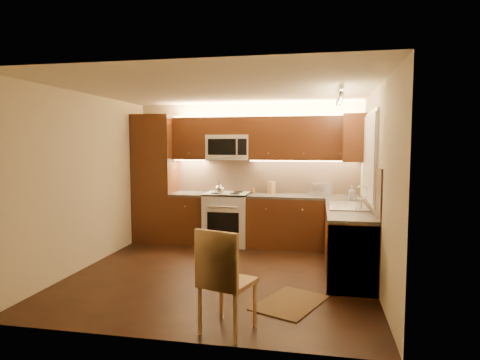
% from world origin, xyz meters
% --- Properties ---
extents(floor, '(4.00, 4.00, 0.01)m').
position_xyz_m(floor, '(0.00, 0.00, 0.00)').
color(floor, black).
rests_on(floor, ground).
extents(ceiling, '(4.00, 4.00, 0.01)m').
position_xyz_m(ceiling, '(0.00, 0.00, 2.50)').
color(ceiling, beige).
rests_on(ceiling, ground).
extents(wall_back, '(4.00, 0.01, 2.50)m').
position_xyz_m(wall_back, '(0.00, 2.00, 1.25)').
color(wall_back, '#C5B690').
rests_on(wall_back, ground).
extents(wall_front, '(4.00, 0.01, 2.50)m').
position_xyz_m(wall_front, '(0.00, -2.00, 1.25)').
color(wall_front, '#C5B690').
rests_on(wall_front, ground).
extents(wall_left, '(0.01, 4.00, 2.50)m').
position_xyz_m(wall_left, '(-2.00, 0.00, 1.25)').
color(wall_left, '#C5B690').
rests_on(wall_left, ground).
extents(wall_right, '(0.01, 4.00, 2.50)m').
position_xyz_m(wall_right, '(2.00, 0.00, 1.25)').
color(wall_right, '#C5B690').
rests_on(wall_right, ground).
extents(pantry, '(0.70, 0.60, 2.30)m').
position_xyz_m(pantry, '(-1.65, 1.70, 1.15)').
color(pantry, '#4B2810').
rests_on(pantry, floor).
extents(base_cab_back_left, '(0.62, 0.60, 0.86)m').
position_xyz_m(base_cab_back_left, '(-0.99, 1.70, 0.43)').
color(base_cab_back_left, '#4B2810').
rests_on(base_cab_back_left, floor).
extents(counter_back_left, '(0.62, 0.60, 0.04)m').
position_xyz_m(counter_back_left, '(-0.99, 1.70, 0.88)').
color(counter_back_left, '#353230').
rests_on(counter_back_left, base_cab_back_left).
extents(base_cab_back_right, '(1.92, 0.60, 0.86)m').
position_xyz_m(base_cab_back_right, '(1.04, 1.70, 0.43)').
color(base_cab_back_right, '#4B2810').
rests_on(base_cab_back_right, floor).
extents(counter_back_right, '(1.92, 0.60, 0.04)m').
position_xyz_m(counter_back_right, '(1.04, 1.70, 0.88)').
color(counter_back_right, '#353230').
rests_on(counter_back_right, base_cab_back_right).
extents(base_cab_right, '(0.60, 2.00, 0.86)m').
position_xyz_m(base_cab_right, '(1.70, 0.40, 0.43)').
color(base_cab_right, '#4B2810').
rests_on(base_cab_right, floor).
extents(counter_right, '(0.60, 2.00, 0.04)m').
position_xyz_m(counter_right, '(1.70, 0.40, 0.88)').
color(counter_right, '#353230').
rests_on(counter_right, base_cab_right).
extents(dishwasher, '(0.58, 0.60, 0.84)m').
position_xyz_m(dishwasher, '(1.70, -0.30, 0.43)').
color(dishwasher, silver).
rests_on(dishwasher, floor).
extents(backsplash_back, '(3.30, 0.02, 0.60)m').
position_xyz_m(backsplash_back, '(0.35, 1.99, 1.20)').
color(backsplash_back, tan).
rests_on(backsplash_back, wall_back).
extents(backsplash_right, '(0.02, 2.00, 0.60)m').
position_xyz_m(backsplash_right, '(1.99, 0.40, 1.20)').
color(backsplash_right, tan).
rests_on(backsplash_right, wall_right).
extents(upper_cab_back_left, '(0.62, 0.35, 0.75)m').
position_xyz_m(upper_cab_back_left, '(-0.99, 1.82, 1.88)').
color(upper_cab_back_left, '#4B2810').
rests_on(upper_cab_back_left, wall_back).
extents(upper_cab_back_right, '(1.92, 0.35, 0.75)m').
position_xyz_m(upper_cab_back_right, '(1.04, 1.82, 1.88)').
color(upper_cab_back_right, '#4B2810').
rests_on(upper_cab_back_right, wall_back).
extents(upper_cab_bridge, '(0.76, 0.35, 0.31)m').
position_xyz_m(upper_cab_bridge, '(-0.30, 1.82, 2.09)').
color(upper_cab_bridge, '#4B2810').
rests_on(upper_cab_bridge, wall_back).
extents(upper_cab_right_corner, '(0.35, 0.50, 0.75)m').
position_xyz_m(upper_cab_right_corner, '(1.82, 1.40, 1.88)').
color(upper_cab_right_corner, '#4B2810').
rests_on(upper_cab_right_corner, wall_right).
extents(stove, '(0.76, 0.65, 0.92)m').
position_xyz_m(stove, '(-0.30, 1.68, 0.46)').
color(stove, silver).
rests_on(stove, floor).
extents(microwave, '(0.76, 0.38, 0.44)m').
position_xyz_m(microwave, '(-0.30, 1.81, 1.72)').
color(microwave, silver).
rests_on(microwave, wall_back).
extents(window_frame, '(0.03, 1.44, 1.24)m').
position_xyz_m(window_frame, '(1.99, 0.55, 1.60)').
color(window_frame, silver).
rests_on(window_frame, wall_right).
extents(window_blinds, '(0.02, 1.36, 1.16)m').
position_xyz_m(window_blinds, '(1.97, 0.55, 1.60)').
color(window_blinds, silver).
rests_on(window_blinds, wall_right).
extents(sink, '(0.52, 0.86, 0.15)m').
position_xyz_m(sink, '(1.70, 0.55, 0.98)').
color(sink, silver).
rests_on(sink, counter_right).
extents(faucet, '(0.20, 0.04, 0.30)m').
position_xyz_m(faucet, '(1.88, 0.55, 1.05)').
color(faucet, silver).
rests_on(faucet, counter_right).
extents(track_light_bar, '(0.04, 1.20, 0.03)m').
position_xyz_m(track_light_bar, '(1.55, 0.40, 2.46)').
color(track_light_bar, silver).
rests_on(track_light_bar, ceiling).
extents(kettle, '(0.21, 0.21, 0.21)m').
position_xyz_m(kettle, '(-0.38, 1.48, 1.02)').
color(kettle, silver).
rests_on(kettle, stove).
extents(toaster_oven, '(0.45, 0.40, 0.22)m').
position_xyz_m(toaster_oven, '(1.31, 1.78, 1.01)').
color(toaster_oven, silver).
rests_on(toaster_oven, counter_back_right).
extents(knife_block, '(0.14, 0.18, 0.21)m').
position_xyz_m(knife_block, '(0.46, 1.89, 1.00)').
color(knife_block, olive).
rests_on(knife_block, counter_back_right).
extents(spice_jar_a, '(0.05, 0.05, 0.09)m').
position_xyz_m(spice_jar_a, '(0.14, 1.94, 0.95)').
color(spice_jar_a, silver).
rests_on(spice_jar_a, counter_back_right).
extents(spice_jar_b, '(0.04, 0.04, 0.09)m').
position_xyz_m(spice_jar_b, '(0.14, 1.93, 0.94)').
color(spice_jar_b, olive).
rests_on(spice_jar_b, counter_back_right).
extents(spice_jar_c, '(0.04, 0.04, 0.09)m').
position_xyz_m(spice_jar_c, '(0.14, 1.94, 0.94)').
color(spice_jar_c, silver).
rests_on(spice_jar_c, counter_back_right).
extents(spice_jar_d, '(0.05, 0.05, 0.10)m').
position_xyz_m(spice_jar_d, '(0.14, 1.86, 0.95)').
color(spice_jar_d, '#AA7A33').
rests_on(spice_jar_d, counter_back_right).
extents(soap_bottle, '(0.11, 0.11, 0.22)m').
position_xyz_m(soap_bottle, '(1.80, 1.34, 1.01)').
color(soap_bottle, silver).
rests_on(soap_bottle, counter_right).
extents(rug, '(0.88, 1.04, 0.01)m').
position_xyz_m(rug, '(1.01, -0.90, 0.01)').
color(rug, black).
rests_on(rug, floor).
extents(dining_chair, '(0.56, 0.56, 1.00)m').
position_xyz_m(dining_chair, '(0.47, -1.70, 0.50)').
color(dining_chair, olive).
rests_on(dining_chair, floor).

